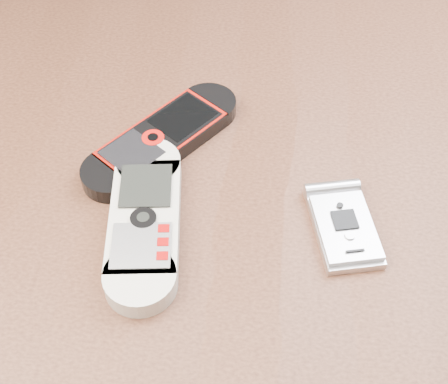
{
  "coord_description": "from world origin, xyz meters",
  "views": [
    {
      "loc": [
        0.03,
        -0.33,
        1.15
      ],
      "look_at": [
        0.01,
        0.0,
        0.76
      ],
      "focal_mm": 50.0,
      "sensor_mm": 36.0,
      "label": 1
    }
  ],
  "objects_px": {
    "table": "(219,269)",
    "nokia_white": "(145,219)",
    "motorola_razr": "(344,227)",
    "nokia_black_red": "(162,138)"
  },
  "relations": [
    {
      "from": "table",
      "to": "motorola_razr",
      "type": "relative_size",
      "value": 13.45
    },
    {
      "from": "table",
      "to": "motorola_razr",
      "type": "distance_m",
      "value": 0.15
    },
    {
      "from": "table",
      "to": "nokia_white",
      "type": "xyz_separation_m",
      "value": [
        -0.06,
        -0.03,
        0.11
      ]
    },
    {
      "from": "nokia_white",
      "to": "nokia_black_red",
      "type": "height_order",
      "value": "nokia_white"
    },
    {
      "from": "table",
      "to": "nokia_black_red",
      "type": "height_order",
      "value": "nokia_black_red"
    },
    {
      "from": "nokia_white",
      "to": "table",
      "type": "bearing_deg",
      "value": 24.29
    },
    {
      "from": "table",
      "to": "motorola_razr",
      "type": "xyz_separation_m",
      "value": [
        0.1,
        -0.03,
        0.11
      ]
    },
    {
      "from": "nokia_black_red",
      "to": "nokia_white",
      "type": "bearing_deg",
      "value": -51.87
    },
    {
      "from": "nokia_white",
      "to": "motorola_razr",
      "type": "bearing_deg",
      "value": -3.49
    },
    {
      "from": "table",
      "to": "nokia_white",
      "type": "relative_size",
      "value": 7.11
    }
  ]
}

